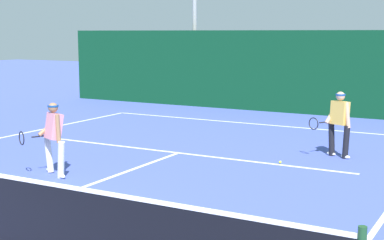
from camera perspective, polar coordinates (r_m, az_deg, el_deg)
The scene contains 8 objects.
court_line_baseline_far at distance 18.63m, azimuth 6.59°, elevation -0.41°, with size 10.81×0.10×0.01m, color white.
court_line_service at distance 14.13m, azimuth -1.36°, elevation -3.29°, with size 8.81×0.10×0.01m, color white.
court_line_centre at distance 11.50m, azimuth -9.73°, elevation -6.23°, with size 0.10×6.40×0.01m, color white.
player_near at distance 12.15m, azimuth -13.64°, elevation -1.54°, with size 1.07×0.84×1.53m.
player_far at distance 13.95m, azimuth 14.43°, elevation -0.14°, with size 0.97×0.82×1.57m.
tennis_ball at distance 13.15m, azimuth 8.78°, elevation -4.17°, with size 0.07×0.07×0.07m, color #D1E033.
back_fence_windscreen at distance 21.26m, azimuth 9.78°, elevation 4.74°, with size 19.77×0.12×3.02m, color #0A391F.
light_pole at distance 23.98m, azimuth 0.26°, elevation 11.41°, with size 0.55×0.44×6.51m.
Camera 1 is at (7.00, -5.43, 2.95)m, focal length 53.55 mm.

